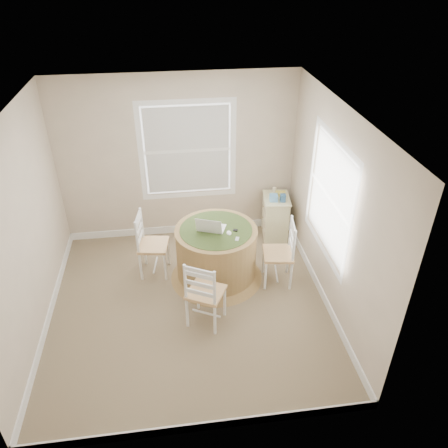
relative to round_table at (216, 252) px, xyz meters
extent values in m
cube|color=#7E6E50|center=(-0.42, -0.55, -0.45)|extent=(3.60, 3.60, 0.02)
cube|color=white|center=(-0.42, -0.55, 2.17)|extent=(3.60, 3.60, 0.02)
cube|color=#B6A68F|center=(-0.42, 1.26, 0.86)|extent=(3.60, 0.02, 2.60)
cube|color=#B6A68F|center=(-0.42, -2.36, 0.86)|extent=(3.60, 0.02, 2.60)
cube|color=#B6A68F|center=(-2.23, -0.55, 0.86)|extent=(0.02, 3.60, 2.60)
cube|color=#B6A68F|center=(1.39, -0.55, 0.86)|extent=(0.02, 3.60, 2.60)
cube|color=white|center=(-0.42, 1.24, -0.38)|extent=(3.60, 0.02, 0.12)
cube|color=white|center=(-0.42, -2.34, -0.38)|extent=(3.60, 0.02, 0.12)
cube|color=white|center=(-2.21, -0.55, -0.38)|extent=(0.02, 3.60, 0.12)
cube|color=white|center=(1.37, -0.55, -0.38)|extent=(0.02, 3.60, 0.12)
cylinder|color=olive|center=(0.00, 0.00, 0.00)|extent=(1.11, 1.11, 0.72)
cone|color=olive|center=(0.00, 0.00, -0.40)|extent=(1.31, 1.31, 0.08)
cylinder|color=olive|center=(0.00, 0.00, 0.35)|extent=(1.13, 1.13, 0.03)
cylinder|color=#3E4E22|center=(0.00, 0.00, 0.37)|extent=(0.98, 0.98, 0.01)
cone|color=#3E4E22|center=(0.00, 0.00, 0.31)|extent=(1.09, 1.09, 0.10)
cube|color=white|center=(-0.05, 0.04, 0.37)|extent=(0.42, 0.36, 0.02)
cube|color=silver|center=(-0.05, 0.04, 0.38)|extent=(0.32, 0.23, 0.00)
cube|color=black|center=(-0.11, -0.10, 0.49)|extent=(0.35, 0.19, 0.23)
ellipsoid|color=white|center=(0.16, -0.12, 0.38)|extent=(0.09, 0.12, 0.04)
cube|color=#B7BABF|center=(0.25, -0.26, 0.37)|extent=(0.07, 0.10, 0.02)
cube|color=black|center=(0.26, -0.07, 0.37)|extent=(0.07, 0.07, 0.02)
cube|color=beige|center=(1.07, 0.93, -0.09)|extent=(0.43, 0.55, 0.69)
cube|color=beige|center=(1.07, 0.93, 0.26)|extent=(0.46, 0.58, 0.02)
cube|color=#C3B690|center=(0.90, 0.95, -0.30)|extent=(0.06, 0.43, 0.15)
cube|color=#C3B690|center=(0.90, 0.95, -0.09)|extent=(0.06, 0.43, 0.15)
cube|color=#C3B690|center=(0.90, 0.95, 0.11)|extent=(0.06, 0.43, 0.15)
cube|color=#63A7E3|center=(1.00, 0.85, 0.32)|extent=(0.13, 0.13, 0.10)
cube|color=#EDD953|center=(1.14, 0.99, 0.30)|extent=(0.16, 0.12, 0.06)
cube|color=#2E5B8B|center=(1.13, 0.81, 0.33)|extent=(0.09, 0.09, 0.12)
cylinder|color=beige|center=(1.07, 1.08, 0.32)|extent=(0.07, 0.07, 0.09)
camera|label=1|loc=(-0.56, -4.88, 3.59)|focal=35.00mm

